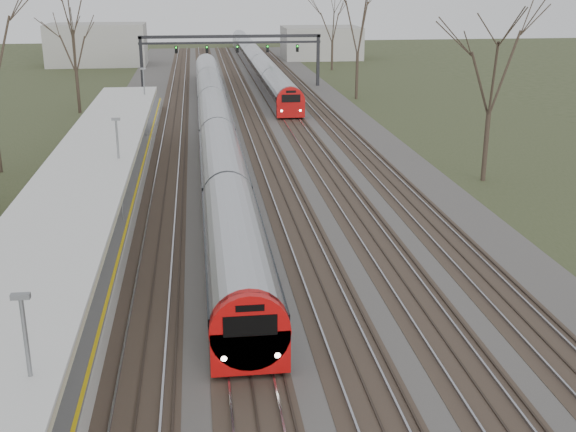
% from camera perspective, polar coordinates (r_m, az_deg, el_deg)
% --- Properties ---
extents(track_bed, '(24.00, 160.00, 0.22)m').
position_cam_1_polar(track_bed, '(56.87, -2.89, 5.84)').
color(track_bed, '#474442').
rests_on(track_bed, ground).
extents(platform, '(3.50, 69.00, 1.00)m').
position_cam_1_polar(platform, '(40.01, -14.31, 0.54)').
color(platform, '#9E9B93').
rests_on(platform, ground).
extents(canopy, '(4.10, 50.00, 3.11)m').
position_cam_1_polar(canopy, '(34.79, -15.58, 3.66)').
color(canopy, slate).
rests_on(canopy, platform).
extents(signal_gantry, '(21.00, 0.59, 6.08)m').
position_cam_1_polar(signal_gantry, '(85.78, -4.52, 13.31)').
color(signal_gantry, black).
rests_on(signal_gantry, ground).
extents(tree_east_far, '(5.00, 5.00, 10.30)m').
position_cam_1_polar(tree_east_far, '(46.26, 15.88, 11.38)').
color(tree_east_far, '#2D231C').
rests_on(tree_east_far, ground).
extents(train_near, '(2.62, 75.21, 3.05)m').
position_cam_1_polar(train_near, '(58.62, -5.80, 7.56)').
color(train_near, '#9A9DA4').
rests_on(train_near, ground).
extents(train_far, '(2.62, 75.21, 3.05)m').
position_cam_1_polar(train_far, '(102.35, -2.54, 12.22)').
color(train_far, '#9A9DA4').
rests_on(train_far, ground).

